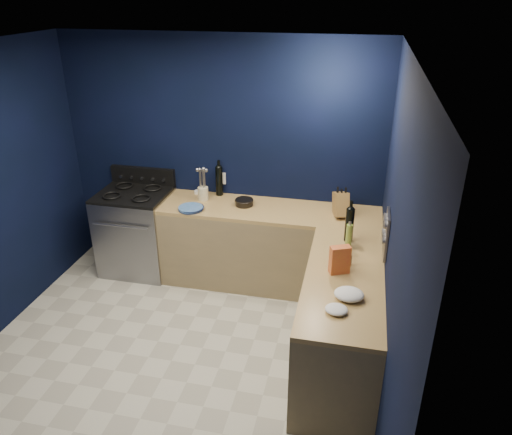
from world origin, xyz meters
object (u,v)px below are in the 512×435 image
(utensil_crock, at_px, (203,194))
(crouton_bag, at_px, (340,260))
(plate_stack, at_px, (191,208))
(gas_range, at_px, (137,233))
(knife_block, at_px, (341,204))

(utensil_crock, xyz_separation_m, crouton_bag, (1.54, -1.18, 0.05))
(plate_stack, xyz_separation_m, crouton_bag, (1.58, -0.90, 0.10))
(crouton_bag, bearing_deg, utensil_crock, 118.50)
(gas_range, distance_m, crouton_bag, 2.61)
(gas_range, height_order, plate_stack, plate_stack)
(utensil_crock, height_order, knife_block, knife_block)
(plate_stack, height_order, crouton_bag, crouton_bag)
(plate_stack, bearing_deg, utensil_crock, 80.64)
(gas_range, height_order, knife_block, knife_block)
(gas_range, xyz_separation_m, plate_stack, (0.73, -0.18, 0.46))
(utensil_crock, distance_m, crouton_bag, 1.94)
(gas_range, distance_m, knife_block, 2.32)
(crouton_bag, bearing_deg, gas_range, 131.10)
(knife_block, bearing_deg, plate_stack, 172.61)
(plate_stack, distance_m, crouton_bag, 1.82)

